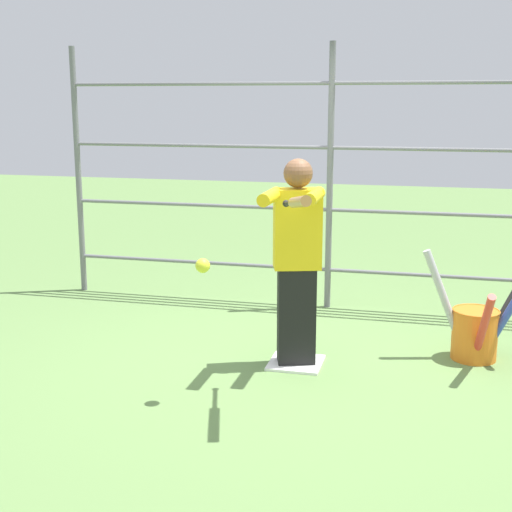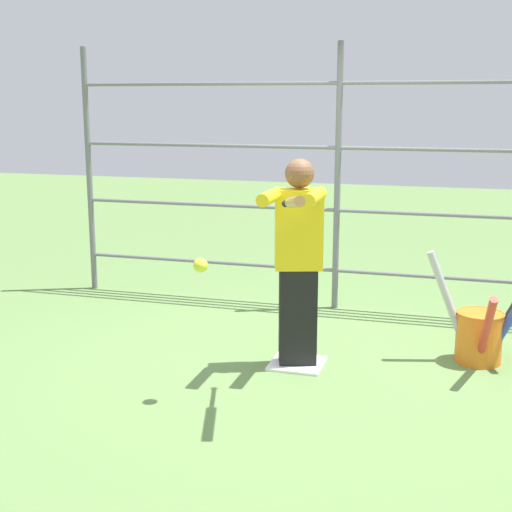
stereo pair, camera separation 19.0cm
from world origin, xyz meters
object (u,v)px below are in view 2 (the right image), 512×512
object	(u,v)px
baseball_bat_swinging	(293,202)
softball_in_flight	(200,265)
batter	(298,257)
bat_bucket	(481,333)

from	to	relation	value
baseball_bat_swinging	softball_in_flight	bearing A→B (deg)	-5.50
baseball_bat_swinging	softball_in_flight	size ratio (longest dim) A/B	8.13
batter	bat_bucket	world-z (taller)	batter
bat_bucket	softball_in_flight	bearing A→B (deg)	34.92
baseball_bat_swinging	bat_bucket	bearing A→B (deg)	-131.62
baseball_bat_swinging	bat_bucket	distance (m)	2.10
baseball_bat_swinging	bat_bucket	xyz separation A→B (m)	(-1.17, -1.32, -1.14)
batter	bat_bucket	size ratio (longest dim) A/B	1.76
softball_in_flight	bat_bucket	distance (m)	2.31
batter	softball_in_flight	world-z (taller)	batter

